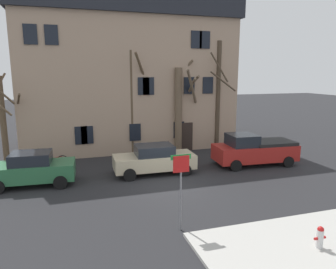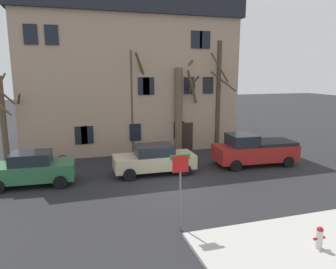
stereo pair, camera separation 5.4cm
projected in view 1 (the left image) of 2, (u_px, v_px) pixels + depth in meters
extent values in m
plane|color=#262628|center=(171.00, 187.00, 16.12)|extent=(120.00, 120.00, 0.00)
cube|color=tan|center=(127.00, 84.00, 25.14)|extent=(15.52, 7.44, 9.60)
cube|color=#23262D|center=(125.00, 9.00, 24.04)|extent=(16.02, 7.94, 1.74)
cube|color=#2D231E|center=(185.00, 137.00, 23.37)|extent=(1.10, 0.12, 2.10)
cube|color=black|center=(81.00, 135.00, 21.11)|extent=(0.80, 0.08, 1.20)
cube|color=black|center=(87.00, 135.00, 21.23)|extent=(0.80, 0.08, 1.20)
cube|color=black|center=(135.00, 132.00, 22.18)|extent=(0.80, 0.08, 1.20)
cube|color=black|center=(179.00, 130.00, 23.13)|extent=(0.80, 0.08, 1.20)
cube|color=black|center=(144.00, 86.00, 21.75)|extent=(0.80, 0.08, 1.20)
cube|color=black|center=(148.00, 86.00, 21.85)|extent=(0.80, 0.08, 1.20)
cube|color=black|center=(189.00, 86.00, 22.73)|extent=(0.80, 0.08, 1.20)
cube|color=black|center=(208.00, 85.00, 23.16)|extent=(0.80, 0.08, 1.20)
cube|color=black|center=(30.00, 34.00, 19.10)|extent=(0.80, 0.08, 1.20)
cube|color=black|center=(51.00, 35.00, 19.45)|extent=(0.80, 0.08, 1.20)
cube|color=black|center=(196.00, 40.00, 22.26)|extent=(0.80, 0.08, 1.20)
cube|color=black|center=(205.00, 40.00, 22.44)|extent=(0.80, 0.08, 1.20)
cylinder|color=brown|center=(3.00, 122.00, 19.17)|extent=(0.36, 0.36, 5.54)
cylinder|color=brown|center=(2.00, 93.00, 18.33)|extent=(1.32, 0.53, 1.39)
cylinder|color=brown|center=(18.00, 101.00, 19.41)|extent=(0.57, 1.92, 1.09)
cylinder|color=brown|center=(131.00, 103.00, 22.01)|extent=(0.51, 0.51, 7.21)
cylinder|color=brown|center=(133.00, 82.00, 22.32)|extent=(1.33, 0.73, 1.93)
cylinder|color=brown|center=(141.00, 67.00, 21.28)|extent=(1.17, 1.47, 1.97)
cylinder|color=brown|center=(133.00, 73.00, 22.27)|extent=(1.46, 0.84, 2.20)
cylinder|color=brown|center=(178.00, 111.00, 22.65)|extent=(0.52, 0.52, 6.06)
cylinder|color=brown|center=(181.00, 87.00, 23.18)|extent=(1.71, 1.09, 1.51)
cylinder|color=brown|center=(191.00, 84.00, 22.76)|extent=(0.58, 2.12, 1.31)
cylinder|color=brown|center=(183.00, 72.00, 22.81)|extent=(1.36, 1.23, 1.78)
cylinder|color=brown|center=(192.00, 87.00, 21.97)|extent=(1.47, 1.76, 2.41)
cylinder|color=brown|center=(190.00, 89.00, 22.63)|extent=(0.20, 1.91, 1.69)
cylinder|color=#4C3D2D|center=(218.00, 96.00, 23.59)|extent=(0.34, 0.34, 7.98)
cylinder|color=#4C3D2D|center=(218.00, 56.00, 23.83)|extent=(1.64, 0.71, 1.49)
cylinder|color=#4C3D2D|center=(219.00, 67.00, 22.57)|extent=(1.30, 0.63, 2.13)
cylinder|color=#4C3D2D|center=(223.00, 81.00, 22.47)|extent=(1.97, 0.29, 1.45)
cylinder|color=#4C3D2D|center=(217.00, 65.00, 23.85)|extent=(1.48, 0.56, 1.81)
cube|color=#2D6B42|center=(32.00, 171.00, 16.22)|extent=(4.33, 2.07, 0.84)
cube|color=#1E232B|center=(31.00, 158.00, 16.08)|extent=(2.04, 1.71, 0.58)
cylinder|color=black|center=(7.00, 175.00, 16.82)|extent=(0.69, 0.26, 0.68)
cylinder|color=black|center=(60.00, 182.00, 15.76)|extent=(0.69, 0.26, 0.68)
cylinder|color=black|center=(63.00, 172.00, 17.49)|extent=(0.69, 0.26, 0.68)
cube|color=#C6B793|center=(154.00, 161.00, 18.14)|extent=(4.66, 1.95, 0.78)
cube|color=#1E232B|center=(154.00, 150.00, 18.01)|extent=(2.17, 1.66, 0.58)
cylinder|color=black|center=(130.00, 175.00, 16.94)|extent=(0.69, 0.24, 0.68)
cylinder|color=black|center=(125.00, 165.00, 18.66)|extent=(0.69, 0.24, 0.68)
cylinder|color=black|center=(185.00, 170.00, 17.77)|extent=(0.69, 0.24, 0.68)
cylinder|color=black|center=(176.00, 161.00, 19.48)|extent=(0.69, 0.24, 0.68)
cube|color=#AD231E|center=(255.00, 152.00, 19.87)|extent=(5.24, 2.34, 0.97)
cube|color=#1E232B|center=(242.00, 140.00, 19.50)|extent=(1.75, 1.86, 0.70)
cube|color=black|center=(271.00, 142.00, 20.01)|extent=(2.78, 2.09, 0.20)
cylinder|color=black|center=(236.00, 166.00, 18.61)|extent=(0.69, 0.27, 0.68)
cylinder|color=black|center=(222.00, 157.00, 20.52)|extent=(0.69, 0.27, 0.68)
cylinder|color=black|center=(288.00, 162.00, 19.40)|extent=(0.69, 0.27, 0.68)
cylinder|color=black|center=(271.00, 154.00, 21.31)|extent=(0.69, 0.27, 0.68)
cylinder|color=silver|center=(320.00, 239.00, 10.25)|extent=(0.22, 0.22, 0.62)
sphere|color=red|center=(321.00, 230.00, 10.18)|extent=(0.21, 0.21, 0.21)
cylinder|color=red|center=(316.00, 239.00, 10.19)|extent=(0.10, 0.09, 0.09)
cylinder|color=red|center=(324.00, 237.00, 10.29)|extent=(0.10, 0.09, 0.09)
cylinder|color=slate|center=(181.00, 194.00, 11.43)|extent=(0.07, 0.07, 2.84)
cube|color=red|center=(181.00, 164.00, 11.20)|extent=(0.60, 0.03, 0.60)
cube|color=#1E8C38|center=(181.00, 157.00, 11.19)|extent=(0.76, 0.02, 0.18)
torus|color=black|center=(63.00, 161.00, 19.55)|extent=(0.71, 0.10, 0.71)
torus|color=black|center=(45.00, 162.00, 19.31)|extent=(0.71, 0.10, 0.71)
cylinder|color=maroon|center=(53.00, 158.00, 19.39)|extent=(1.00, 0.11, 0.19)
cylinder|color=maroon|center=(50.00, 155.00, 19.29)|extent=(0.09, 0.04, 0.45)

